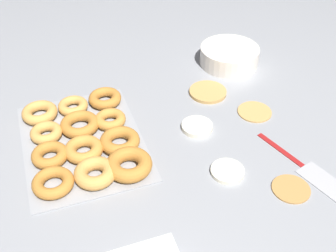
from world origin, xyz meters
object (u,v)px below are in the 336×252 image
pancake_1 (255,111)px  spatula (313,173)px  pancake_4 (228,171)px  pancake_0 (197,127)px  pancake_2 (291,188)px  donut_tray (85,140)px  pancake_3 (208,92)px  batter_bowl (229,56)px

pancake_1 → spatula: size_ratio=0.36×
spatula → pancake_4: bearing=-127.6°
pancake_4 → pancake_0: bearing=-178.0°
pancake_0 → spatula: 0.32m
pancake_0 → pancake_2: (0.28, 0.12, -0.00)m
pancake_4 → donut_tray: (-0.21, -0.31, 0.01)m
spatula → pancake_0: bearing=-158.2°
pancake_2 → pancake_4: pancake_4 is taller
pancake_2 → pancake_1: bearing=168.1°
pancake_3 → donut_tray: 0.41m
pancake_3 → pancake_4: size_ratio=1.37×
batter_bowl → spatula: bearing=-3.2°
pancake_2 → donut_tray: bearing=-126.5°
donut_tray → pancake_1: bearing=87.2°
pancake_3 → donut_tray: bearing=-74.7°
pancake_1 → donut_tray: size_ratio=0.24×
pancake_1 → spatula: pancake_1 is taller
batter_bowl → spatula: 0.53m
pancake_0 → donut_tray: donut_tray is taller
pancake_2 → spatula: (-0.02, 0.08, -0.00)m
pancake_1 → donut_tray: 0.48m
pancake_0 → pancake_2: size_ratio=0.95×
pancake_1 → pancake_2: size_ratio=1.08×
pancake_0 → donut_tray: 0.30m
batter_bowl → spatula: size_ratio=0.71×
donut_tray → spatula: donut_tray is taller
pancake_3 → spatula: bearing=14.9°
pancake_0 → batter_bowl: 0.36m
batter_bowl → spatula: (0.53, -0.03, -0.03)m
pancake_0 → donut_tray: size_ratio=0.21×
pancake_1 → pancake_4: pancake_4 is taller
pancake_3 → batter_bowl: size_ratio=0.58×
pancake_2 → pancake_4: size_ratio=1.09×
pancake_4 → donut_tray: bearing=-125.0°
pancake_0 → batter_bowl: batter_bowl is taller
pancake_0 → pancake_4: pancake_0 is taller
pancake_2 → spatula: size_ratio=0.33×
pancake_1 → batter_bowl: batter_bowl is taller
spatula → batter_bowl: bearing=160.2°
pancake_0 → batter_bowl: (-0.28, 0.23, 0.02)m
pancake_1 → pancake_2: pancake_1 is taller
pancake_1 → pancake_2: 0.29m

